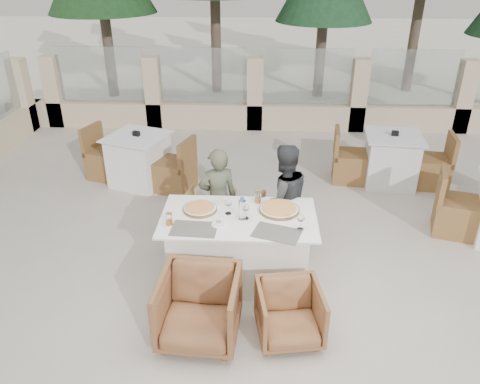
{
  "coord_description": "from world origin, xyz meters",
  "views": [
    {
      "loc": [
        0.13,
        -4.18,
        3.21
      ],
      "look_at": [
        -0.08,
        0.25,
        0.9
      ],
      "focal_mm": 35.0,
      "sensor_mm": 36.0,
      "label": 1
    }
  ],
  "objects_px": {
    "olive_dish": "(219,223)",
    "bg_table_b": "(391,159)",
    "water_bottle": "(242,208)",
    "diner_left": "(218,199)",
    "armchair_far_right": "(278,222)",
    "diner_right": "(283,200)",
    "armchair_near_right": "(290,313)",
    "wine_glass_near": "(246,211)",
    "bg_table_a": "(139,160)",
    "armchair_near_left": "(199,308)",
    "armchair_far_left": "(208,215)",
    "pizza_left": "(200,208)",
    "dining_table": "(239,248)",
    "pizza_right": "(279,209)",
    "wine_glass_centre": "(228,206)",
    "beer_glass_right": "(258,197)",
    "beer_glass_left": "(169,219)",
    "wine_glass_corner": "(301,221)"
  },
  "relations": [
    {
      "from": "armchair_far_right",
      "to": "armchair_near_right",
      "type": "height_order",
      "value": "armchair_far_right"
    },
    {
      "from": "armchair_far_left",
      "to": "bg_table_b",
      "type": "distance_m",
      "value": 3.06
    },
    {
      "from": "bg_table_a",
      "to": "wine_glass_near",
      "type": "bearing_deg",
      "value": -34.56
    },
    {
      "from": "armchair_far_right",
      "to": "diner_right",
      "type": "distance_m",
      "value": 0.42
    },
    {
      "from": "bg_table_a",
      "to": "beer_glass_left",
      "type": "bearing_deg",
      "value": -49.97
    },
    {
      "from": "pizza_right",
      "to": "beer_glass_left",
      "type": "xyz_separation_m",
      "value": [
        -1.1,
        -0.32,
        0.04
      ]
    },
    {
      "from": "pizza_right",
      "to": "armchair_far_right",
      "type": "bearing_deg",
      "value": 87.53
    },
    {
      "from": "wine_glass_corner",
      "to": "armchair_near_left",
      "type": "relative_size",
      "value": 0.25
    },
    {
      "from": "dining_table",
      "to": "beer_glass_left",
      "type": "xyz_separation_m",
      "value": [
        -0.68,
        -0.19,
        0.45
      ]
    },
    {
      "from": "wine_glass_corner",
      "to": "armchair_far_left",
      "type": "bearing_deg",
      "value": 134.03
    },
    {
      "from": "pizza_right",
      "to": "diner_right",
      "type": "relative_size",
      "value": 0.32
    },
    {
      "from": "water_bottle",
      "to": "olive_dish",
      "type": "height_order",
      "value": "water_bottle"
    },
    {
      "from": "pizza_left",
      "to": "wine_glass_near",
      "type": "height_order",
      "value": "wine_glass_near"
    },
    {
      "from": "dining_table",
      "to": "armchair_near_right",
      "type": "distance_m",
      "value": 1.0
    },
    {
      "from": "wine_glass_near",
      "to": "armchair_far_right",
      "type": "xyz_separation_m",
      "value": [
        0.37,
        0.76,
        -0.59
      ]
    },
    {
      "from": "beer_glass_right",
      "to": "bg_table_a",
      "type": "relative_size",
      "value": 0.08
    },
    {
      "from": "wine_glass_centre",
      "to": "armchair_far_left",
      "type": "bearing_deg",
      "value": 111.28
    },
    {
      "from": "bg_table_a",
      "to": "armchair_near_right",
      "type": "bearing_deg",
      "value": -36.7
    },
    {
      "from": "pizza_left",
      "to": "bg_table_a",
      "type": "bearing_deg",
      "value": 119.18
    },
    {
      "from": "pizza_right",
      "to": "beer_glass_right",
      "type": "bearing_deg",
      "value": 142.11
    },
    {
      "from": "water_bottle",
      "to": "armchair_near_left",
      "type": "height_order",
      "value": "water_bottle"
    },
    {
      "from": "pizza_left",
      "to": "water_bottle",
      "type": "distance_m",
      "value": 0.49
    },
    {
      "from": "armchair_far_left",
      "to": "pizza_left",
      "type": "bearing_deg",
      "value": 99.15
    },
    {
      "from": "armchair_far_left",
      "to": "bg_table_a",
      "type": "relative_size",
      "value": 0.37
    },
    {
      "from": "wine_glass_centre",
      "to": "armchair_far_right",
      "type": "bearing_deg",
      "value": 50.35
    },
    {
      "from": "wine_glass_near",
      "to": "wine_glass_corner",
      "type": "height_order",
      "value": "same"
    },
    {
      "from": "beer_glass_right",
      "to": "olive_dish",
      "type": "xyz_separation_m",
      "value": [
        -0.39,
        -0.48,
        -0.04
      ]
    },
    {
      "from": "dining_table",
      "to": "pizza_right",
      "type": "height_order",
      "value": "pizza_right"
    },
    {
      "from": "olive_dish",
      "to": "bg_table_b",
      "type": "height_order",
      "value": "olive_dish"
    },
    {
      "from": "armchair_near_right",
      "to": "wine_glass_corner",
      "type": "bearing_deg",
      "value": 71.36
    },
    {
      "from": "water_bottle",
      "to": "diner_left",
      "type": "relative_size",
      "value": 0.2
    },
    {
      "from": "olive_dish",
      "to": "armchair_near_left",
      "type": "xyz_separation_m",
      "value": [
        -0.12,
        -0.72,
        -0.46
      ]
    },
    {
      "from": "beer_glass_left",
      "to": "olive_dish",
      "type": "relative_size",
      "value": 1.18
    },
    {
      "from": "wine_glass_near",
      "to": "bg_table_a",
      "type": "xyz_separation_m",
      "value": [
        -1.69,
        2.31,
        -0.48
      ]
    },
    {
      "from": "beer_glass_right",
      "to": "armchair_near_right",
      "type": "height_order",
      "value": "beer_glass_right"
    },
    {
      "from": "armchair_near_right",
      "to": "olive_dish",
      "type": "bearing_deg",
      "value": 126.54
    },
    {
      "from": "water_bottle",
      "to": "bg_table_a",
      "type": "distance_m",
      "value": 2.89
    },
    {
      "from": "dining_table",
      "to": "armchair_far_left",
      "type": "height_order",
      "value": "dining_table"
    },
    {
      "from": "pizza_right",
      "to": "wine_glass_centre",
      "type": "xyz_separation_m",
      "value": [
        -0.53,
        -0.08,
        0.06
      ]
    },
    {
      "from": "armchair_near_right",
      "to": "wine_glass_centre",
      "type": "bearing_deg",
      "value": 115.12
    },
    {
      "from": "water_bottle",
      "to": "diner_left",
      "type": "distance_m",
      "value": 0.81
    },
    {
      "from": "diner_right",
      "to": "bg_table_b",
      "type": "xyz_separation_m",
      "value": [
        1.71,
        1.89,
        -0.29
      ]
    },
    {
      "from": "wine_glass_centre",
      "to": "pizza_left",
      "type": "bearing_deg",
      "value": 169.94
    },
    {
      "from": "olive_dish",
      "to": "bg_table_b",
      "type": "bearing_deg",
      "value": 47.9
    },
    {
      "from": "wine_glass_near",
      "to": "beer_glass_right",
      "type": "bearing_deg",
      "value": 70.81
    },
    {
      "from": "armchair_far_right",
      "to": "wine_glass_centre",
      "type": "bearing_deg",
      "value": 68.38
    },
    {
      "from": "pizza_left",
      "to": "armchair_near_right",
      "type": "bearing_deg",
      "value": -46.59
    },
    {
      "from": "beer_glass_right",
      "to": "diner_left",
      "type": "xyz_separation_m",
      "value": [
        -0.47,
        0.34,
        -0.21
      ]
    },
    {
      "from": "diner_right",
      "to": "wine_glass_centre",
      "type": "bearing_deg",
      "value": 19.65
    },
    {
      "from": "armchair_far_right",
      "to": "diner_left",
      "type": "bearing_deg",
      "value": 23.63
    }
  ]
}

